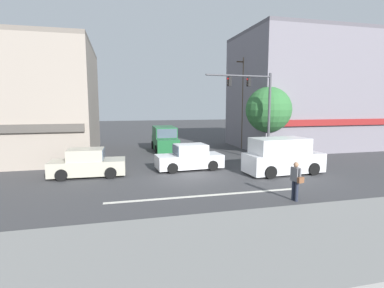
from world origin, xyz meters
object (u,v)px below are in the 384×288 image
at_px(pedestrian_foreground_with_bag, 296,179).
at_px(utility_pole_far_right, 243,102).
at_px(utility_pole_near_left, 46,97).
at_px(traffic_light_mast, 257,103).
at_px(sedan_crossing_leftbound, 189,158).
at_px(van_parked_curbside, 165,139).
at_px(street_tree, 268,110).
at_px(van_crossing_rightbound, 282,157).
at_px(sedan_waiting_far, 88,164).

bearing_deg(pedestrian_foreground_with_bag, utility_pole_far_right, 74.83).
bearing_deg(pedestrian_foreground_with_bag, utility_pole_near_left, 137.41).
xyz_separation_m(utility_pole_far_right, traffic_light_mast, (-1.74, -6.36, -0.08)).
bearing_deg(sedan_crossing_leftbound, van_parked_curbside, 92.40).
xyz_separation_m(utility_pole_near_left, utility_pole_far_right, (15.66, 3.89, -0.30)).
distance_m(street_tree, van_crossing_rightbound, 6.64).
relative_size(street_tree, utility_pole_near_left, 0.62).
bearing_deg(van_parked_curbside, pedestrian_foreground_with_bag, -77.90).
distance_m(van_crossing_rightbound, pedestrian_foreground_with_bag, 5.16).
height_order(van_crossing_rightbound, sedan_waiting_far, van_crossing_rightbound).
xyz_separation_m(van_crossing_rightbound, pedestrian_foreground_with_bag, (-2.14, -4.69, -0.05)).
relative_size(sedan_crossing_leftbound, van_crossing_rightbound, 0.89).
xyz_separation_m(utility_pole_near_left, van_parked_curbside, (8.48, 4.21, -3.55)).
bearing_deg(sedan_waiting_far, traffic_light_mast, 7.97).
distance_m(utility_pole_far_right, traffic_light_mast, 6.59).
height_order(utility_pole_near_left, traffic_light_mast, utility_pole_near_left).
relative_size(street_tree, pedestrian_foreground_with_bag, 3.24).
height_order(street_tree, sedan_waiting_far, street_tree).
bearing_deg(street_tree, utility_pole_far_right, 93.70).
bearing_deg(van_parked_curbside, traffic_light_mast, -50.86).
distance_m(traffic_light_mast, pedestrian_foreground_with_bag, 9.16).
relative_size(utility_pole_far_right, pedestrian_foreground_with_bag, 4.91).
height_order(utility_pole_far_right, van_crossing_rightbound, utility_pole_far_right).
distance_m(street_tree, van_parked_curbside, 9.11).
distance_m(utility_pole_near_left, pedestrian_foreground_with_bag, 16.28).
bearing_deg(traffic_light_mast, van_parked_curbside, 129.14).
bearing_deg(sedan_crossing_leftbound, pedestrian_foreground_with_bag, -68.01).
bearing_deg(utility_pole_far_right, sedan_crossing_leftbound, -132.38).
distance_m(traffic_light_mast, sedan_crossing_leftbound, 6.28).
height_order(traffic_light_mast, van_crossing_rightbound, traffic_light_mast).
distance_m(van_parked_curbside, pedestrian_foreground_with_bag, 15.30).
distance_m(utility_pole_far_right, sedan_crossing_leftbound, 10.76).
height_order(utility_pole_far_right, van_parked_curbside, utility_pole_far_right).
height_order(utility_pole_far_right, traffic_light_mast, utility_pole_far_right).
height_order(utility_pole_far_right, sedan_waiting_far, utility_pole_far_right).
bearing_deg(van_crossing_rightbound, pedestrian_foreground_with_bag, -114.57).
height_order(street_tree, van_parked_curbside, street_tree).
relative_size(traffic_light_mast, sedan_waiting_far, 1.49).
xyz_separation_m(sedan_crossing_leftbound, pedestrian_foreground_with_bag, (2.88, -7.13, 0.24)).
height_order(sedan_crossing_leftbound, sedan_waiting_far, same).
relative_size(van_parked_curbside, van_crossing_rightbound, 0.98).
height_order(utility_pole_near_left, pedestrian_foreground_with_bag, utility_pole_near_left).
height_order(sedan_crossing_leftbound, pedestrian_foreground_with_bag, pedestrian_foreground_with_bag).
distance_m(utility_pole_far_right, van_crossing_rightbound, 10.62).
xyz_separation_m(utility_pole_far_right, pedestrian_foreground_with_bag, (-3.97, -14.64, -3.30)).
bearing_deg(sedan_waiting_far, van_crossing_rightbound, -10.44).
xyz_separation_m(sedan_waiting_far, pedestrian_foreground_with_bag, (8.90, -6.72, 0.24)).
xyz_separation_m(street_tree, van_parked_curbside, (-7.45, 4.55, -2.63)).
bearing_deg(van_crossing_rightbound, utility_pole_near_left, 156.35).
height_order(sedan_crossing_leftbound, van_crossing_rightbound, van_crossing_rightbound).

